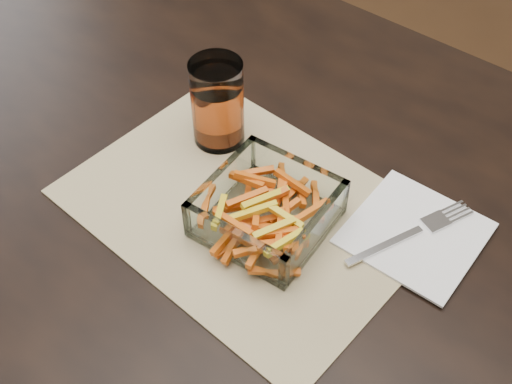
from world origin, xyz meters
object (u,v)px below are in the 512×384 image
(glass_bowl, at_px, (267,211))
(fork, at_px, (414,232))
(dining_table, at_px, (264,221))
(tumbler, at_px, (218,105))

(glass_bowl, xyz_separation_m, fork, (0.16, 0.11, -0.02))
(dining_table, relative_size, glass_bowl, 9.67)
(tumbler, bearing_deg, fork, 4.12)
(tumbler, bearing_deg, glass_bowl, -27.78)
(fork, bearing_deg, tumbler, -154.19)
(glass_bowl, height_order, fork, glass_bowl)
(dining_table, relative_size, tumbler, 12.23)
(dining_table, relative_size, fork, 8.65)
(dining_table, xyz_separation_m, glass_bowl, (0.05, -0.06, 0.12))
(fork, bearing_deg, glass_bowl, -124.34)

